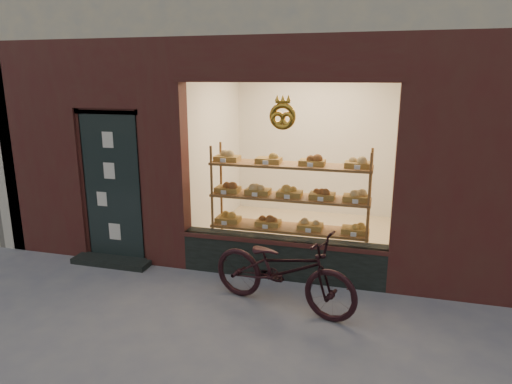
% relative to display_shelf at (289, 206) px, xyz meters
% --- Properties ---
extents(ground, '(90.00, 90.00, 0.00)m').
position_rel_display_shelf_xyz_m(ground, '(-0.45, -2.55, -0.87)').
color(ground, '#5A5A69').
extents(display_shelf, '(2.20, 0.45, 1.70)m').
position_rel_display_shelf_xyz_m(display_shelf, '(0.00, 0.00, 0.00)').
color(display_shelf, '#5F3314').
rests_on(display_shelf, ground).
extents(bicycle, '(1.90, 1.07, 0.95)m').
position_rel_display_shelf_xyz_m(bicycle, '(0.18, -1.24, -0.39)').
color(bicycle, black).
rests_on(bicycle, ground).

